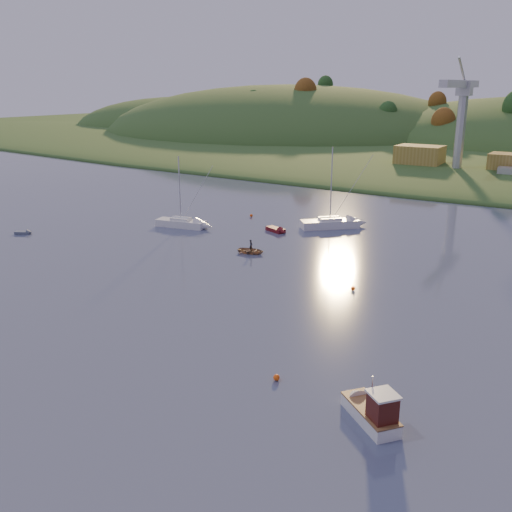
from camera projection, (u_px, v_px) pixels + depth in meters
The scene contains 18 objects.
shore_slope at pixel (487, 159), 173.47m from camera, with size 640.00×150.00×7.00m, color #274E1F.
hill_left_far at pixel (185, 128), 296.74m from camera, with size 120.00×100.00×32.00m, color #274E1F.
hill_left at pixel (287, 137), 248.34m from camera, with size 170.00×140.00×44.00m, color #274E1F.
hillside_trees at pixel (500, 153), 189.56m from camera, with size 280.00×50.00×32.00m, color #174119, non-canonical shape.
wharf at pixel (471, 174), 135.92m from camera, with size 42.00×16.00×2.40m, color slate.
shed_west at pixel (420, 155), 142.43m from camera, with size 11.00×8.00×4.80m, color olive.
shed_east at pixel (510, 162), 132.45m from camera, with size 9.00×7.00×4.00m, color olive.
dock_crane at pixel (461, 105), 129.97m from camera, with size 3.20×28.00×20.30m.
fishing_boat at pixel (368, 407), 38.42m from camera, with size 5.80×5.15×3.80m.
sailboat_near at pixel (330, 223), 89.81m from camera, with size 8.50×8.26×12.65m.
sailboat_far at pixel (181, 222), 90.45m from camera, with size 8.37×3.97×11.17m.
canoe at pixel (251, 251), 76.36m from camera, with size 2.59×3.63×0.75m, color #957152.
paddler at pixel (251, 247), 76.23m from camera, with size 0.59×0.39×1.62m, color black.
red_tender at pixel (279, 231), 87.16m from camera, with size 4.26×2.83×1.37m.
grey_dinghy at pixel (26, 233), 86.31m from camera, with size 2.76×2.14×0.98m.
buoy_0 at pixel (276, 377), 43.47m from camera, with size 0.50×0.50×0.50m, color #FF550D.
buoy_1 at pixel (353, 288), 62.55m from camera, with size 0.50×0.50×0.50m, color #FF550D.
buoy_2 at pixel (251, 215), 97.47m from camera, with size 0.50×0.50×0.50m, color #FF550D.
Camera 1 is at (35.43, -19.93, 21.65)m, focal length 40.00 mm.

